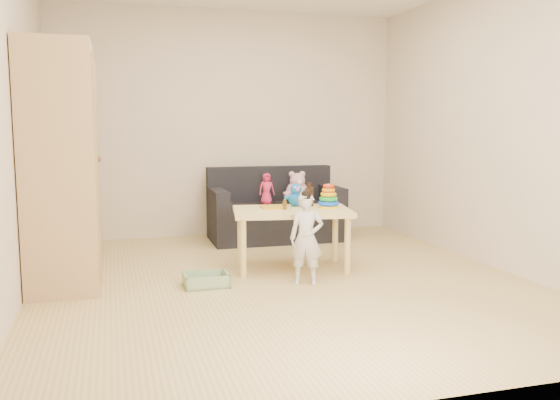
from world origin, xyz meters
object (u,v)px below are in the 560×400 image
object	(u,v)px
wardrobe	(62,166)
sofa	(276,222)
toddler	(306,239)
play_table	(292,239)

from	to	relation	value
wardrobe	sofa	bearing A→B (deg)	31.14
wardrobe	toddler	distance (m)	2.06
play_table	sofa	bearing A→B (deg)	80.55
toddler	play_table	bearing A→B (deg)	108.19
toddler	wardrobe	bearing A→B (deg)	-174.45
sofa	toddler	world-z (taller)	toddler
sofa	play_table	distance (m)	1.37
sofa	play_table	bearing A→B (deg)	-98.86
play_table	toddler	xyz separation A→B (m)	(-0.03, -0.51, 0.09)
sofa	toddler	bearing A→B (deg)	-97.33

